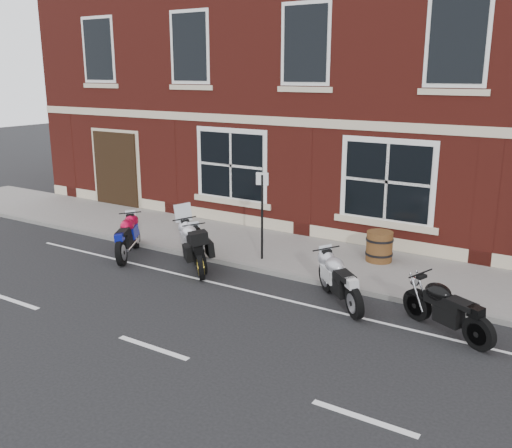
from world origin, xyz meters
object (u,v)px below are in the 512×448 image
Objects in this scene: moto_sport_black at (200,248)px; moto_naked_black at (447,306)px; moto_touring_silver at (194,242)px; moto_sport_silver at (341,278)px; parking_sign at (262,210)px; barrel_planter at (379,246)px; moto_sport_red at (130,236)px.

moto_naked_black is at bearing -45.15° from moto_sport_black.
moto_touring_silver is 4.24m from moto_sport_silver.
barrel_planter is at bearing 12.64° from parking_sign.
barrel_planter is at bearing -20.66° from moto_touring_silver.
moto_touring_silver reaches higher than barrel_planter.
moto_touring_silver is 0.95× the size of moto_sport_red.
moto_sport_red is 2.25m from moto_sport_black.
moto_sport_silver is at bearing -41.94° from parking_sign.
moto_sport_silver is 2.78m from barrel_planter.
moto_sport_silver reaches higher than moto_sport_black.
moto_naked_black is (2.26, -0.26, -0.01)m from moto_sport_silver.
parking_sign reaches higher than moto_sport_black.
moto_sport_silver reaches higher than moto_sport_red.
moto_sport_red is at bearing 133.34° from moto_sport_silver.
barrel_planter is at bearing 47.04° from moto_sport_silver.
moto_sport_black reaches higher than barrel_planter.
moto_sport_black is at bearing 131.30° from moto_sport_silver.
moto_sport_black is 6.13m from moto_naked_black.
parking_sign is (1.06, 1.22, 0.88)m from moto_sport_black.
moto_sport_silver is (4.22, -0.37, -0.03)m from moto_touring_silver.
moto_sport_silver is at bearing -56.52° from moto_touring_silver.
moto_sport_silver is 0.75× the size of parking_sign.
barrel_planter is 0.34× the size of parking_sign.
moto_sport_red is 3.68m from parking_sign.
moto_sport_black is at bearing -27.13° from moto_sport_red.
moto_sport_red is 0.98× the size of moto_naked_black.
moto_naked_black is 0.87× the size of parking_sign.
parking_sign reaches higher than barrel_planter.
parking_sign reaches higher than moto_touring_silver.
moto_naked_black reaches higher than moto_sport_black.
moto_sport_red is at bearing -154.56° from barrel_planter.
moto_sport_red is at bearing 140.38° from moto_touring_silver.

